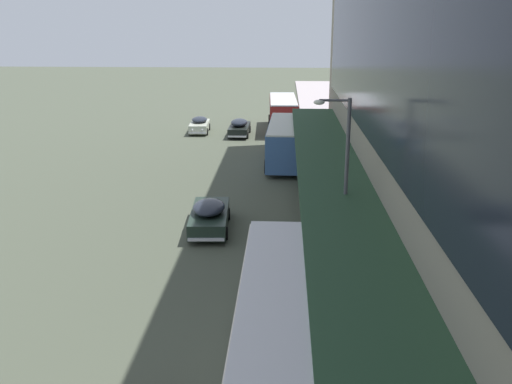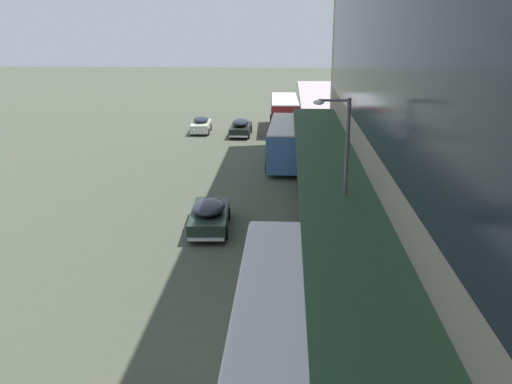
{
  "view_description": "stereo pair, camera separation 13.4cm",
  "coord_description": "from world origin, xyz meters",
  "px_view_note": "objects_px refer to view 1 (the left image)",
  "views": [
    {
      "loc": [
        4.12,
        -9.77,
        10.39
      ],
      "look_at": [
        2.79,
        17.32,
        2.14
      ],
      "focal_mm": 40.0,
      "sensor_mm": 36.0,
      "label": 1
    },
    {
      "loc": [
        4.25,
        -9.77,
        10.39
      ],
      "look_at": [
        2.79,
        17.32,
        2.14
      ],
      "focal_mm": 40.0,
      "sensor_mm": 36.0,
      "label": 2
    }
  ],
  "objects_px": {
    "transit_bus_kerbside_far": "(283,112)",
    "street_lamp": "(342,174)",
    "sedan_second_mid": "(200,125)",
    "pedestrian_at_kerb": "(380,288)",
    "transit_bus_kerbside_rear": "(284,330)",
    "sedan_trailing_near": "(209,215)",
    "sedan_far_back": "(239,127)",
    "transit_bus_kerbside_front": "(286,140)"
  },
  "relations": [
    {
      "from": "sedan_second_mid",
      "to": "sedan_far_back",
      "type": "bearing_deg",
      "value": -19.14
    },
    {
      "from": "pedestrian_at_kerb",
      "to": "sedan_second_mid",
      "type": "bearing_deg",
      "value": 108.35
    },
    {
      "from": "transit_bus_kerbside_far",
      "to": "sedan_trailing_near",
      "type": "height_order",
      "value": "transit_bus_kerbside_far"
    },
    {
      "from": "transit_bus_kerbside_front",
      "to": "street_lamp",
      "type": "bearing_deg",
      "value": -83.34
    },
    {
      "from": "transit_bus_kerbside_far",
      "to": "sedan_trailing_near",
      "type": "distance_m",
      "value": 27.91
    },
    {
      "from": "sedan_trailing_near",
      "to": "street_lamp",
      "type": "distance_m",
      "value": 8.63
    },
    {
      "from": "transit_bus_kerbside_rear",
      "to": "transit_bus_kerbside_far",
      "type": "xyz_separation_m",
      "value": [
        -0.18,
        40.73,
        -0.17
      ]
    },
    {
      "from": "transit_bus_kerbside_front",
      "to": "street_lamp",
      "type": "relative_size",
      "value": 1.32
    },
    {
      "from": "sedan_trailing_near",
      "to": "pedestrian_at_kerb",
      "type": "height_order",
      "value": "pedestrian_at_kerb"
    },
    {
      "from": "sedan_second_mid",
      "to": "pedestrian_at_kerb",
      "type": "relative_size",
      "value": 2.42
    },
    {
      "from": "sedan_trailing_near",
      "to": "transit_bus_kerbside_front",
      "type": "bearing_deg",
      "value": 74.59
    },
    {
      "from": "sedan_second_mid",
      "to": "street_lamp",
      "type": "distance_m",
      "value": 32.87
    },
    {
      "from": "transit_bus_kerbside_far",
      "to": "pedestrian_at_kerb",
      "type": "distance_m",
      "value": 36.57
    },
    {
      "from": "transit_bus_kerbside_front",
      "to": "transit_bus_kerbside_far",
      "type": "bearing_deg",
      "value": 91.15
    },
    {
      "from": "sedan_trailing_near",
      "to": "sedan_second_mid",
      "type": "bearing_deg",
      "value": 99.34
    },
    {
      "from": "street_lamp",
      "to": "sedan_second_mid",
      "type": "bearing_deg",
      "value": 108.63
    },
    {
      "from": "transit_bus_kerbside_rear",
      "to": "sedan_trailing_near",
      "type": "distance_m",
      "value": 13.68
    },
    {
      "from": "transit_bus_kerbside_far",
      "to": "sedan_second_mid",
      "type": "bearing_deg",
      "value": -168.9
    },
    {
      "from": "transit_bus_kerbside_rear",
      "to": "street_lamp",
      "type": "distance_m",
      "value": 8.87
    },
    {
      "from": "transit_bus_kerbside_rear",
      "to": "pedestrian_at_kerb",
      "type": "relative_size",
      "value": 5.45
    },
    {
      "from": "transit_bus_kerbside_front",
      "to": "sedan_far_back",
      "type": "xyz_separation_m",
      "value": [
        -4.29,
        10.52,
        -0.99
      ]
    },
    {
      "from": "sedan_far_back",
      "to": "sedan_second_mid",
      "type": "relative_size",
      "value": 1.1
    },
    {
      "from": "transit_bus_kerbside_far",
      "to": "sedan_second_mid",
      "type": "distance_m",
      "value": 8.16
    },
    {
      "from": "transit_bus_kerbside_rear",
      "to": "sedan_trailing_near",
      "type": "height_order",
      "value": "transit_bus_kerbside_rear"
    },
    {
      "from": "street_lamp",
      "to": "transit_bus_kerbside_far",
      "type": "bearing_deg",
      "value": 94.4
    },
    {
      "from": "sedan_trailing_near",
      "to": "pedestrian_at_kerb",
      "type": "distance_m",
      "value": 11.36
    },
    {
      "from": "transit_bus_kerbside_far",
      "to": "transit_bus_kerbside_front",
      "type": "bearing_deg",
      "value": -88.85
    },
    {
      "from": "sedan_far_back",
      "to": "street_lamp",
      "type": "bearing_deg",
      "value": -77.57
    },
    {
      "from": "sedan_far_back",
      "to": "pedestrian_at_kerb",
      "type": "distance_m",
      "value": 34.33
    },
    {
      "from": "transit_bus_kerbside_far",
      "to": "street_lamp",
      "type": "height_order",
      "value": "street_lamp"
    },
    {
      "from": "sedan_second_mid",
      "to": "sedan_trailing_near",
      "type": "height_order",
      "value": "sedan_trailing_near"
    },
    {
      "from": "transit_bus_kerbside_far",
      "to": "pedestrian_at_kerb",
      "type": "bearing_deg",
      "value": -84.33
    },
    {
      "from": "transit_bus_kerbside_far",
      "to": "street_lamp",
      "type": "distance_m",
      "value": 32.72
    },
    {
      "from": "sedan_trailing_near",
      "to": "street_lamp",
      "type": "bearing_deg",
      "value": -38.36
    },
    {
      "from": "transit_bus_kerbside_far",
      "to": "street_lamp",
      "type": "bearing_deg",
      "value": -85.6
    },
    {
      "from": "sedan_far_back",
      "to": "sedan_trailing_near",
      "type": "height_order",
      "value": "sedan_far_back"
    },
    {
      "from": "transit_bus_kerbside_front",
      "to": "pedestrian_at_kerb",
      "type": "bearing_deg",
      "value": -81.72
    },
    {
      "from": "sedan_far_back",
      "to": "pedestrian_at_kerb",
      "type": "relative_size",
      "value": 2.65
    },
    {
      "from": "pedestrian_at_kerb",
      "to": "transit_bus_kerbside_rear",
      "type": "bearing_deg",
      "value": -128.3
    },
    {
      "from": "transit_bus_kerbside_rear",
      "to": "pedestrian_at_kerb",
      "type": "bearing_deg",
      "value": 51.7
    },
    {
      "from": "transit_bus_kerbside_front",
      "to": "sedan_trailing_near",
      "type": "distance_m",
      "value": 14.78
    },
    {
      "from": "transit_bus_kerbside_front",
      "to": "transit_bus_kerbside_rear",
      "type": "bearing_deg",
      "value": -90.2
    }
  ]
}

